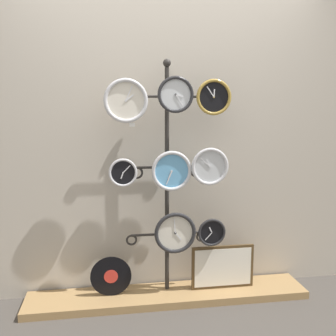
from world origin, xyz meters
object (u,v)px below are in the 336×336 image
Objects in this scene: clock_top_left at (126,101)px; picture_frame at (223,267)px; clock_bottom_right at (212,232)px; clock_middle_left at (123,173)px; clock_top_right at (214,97)px; display_stand at (167,219)px; vinyl_record at (111,276)px; clock_middle_center at (172,171)px; clock_middle_right at (210,167)px; clock_top_center at (176,95)px; clock_bottom_center at (175,233)px.

picture_frame is at bearing 2.28° from clock_top_left.
clock_bottom_right reaches higher than picture_frame.
clock_bottom_right is (0.67, -0.03, -0.48)m from clock_middle_left.
clock_top_left is at bearing -25.15° from clock_middle_left.
clock_top_right reaches higher than clock_top_left.
display_stand is at bearing 172.56° from picture_frame.
vinyl_record is (-0.78, 0.05, -0.33)m from clock_bottom_right.
clock_middle_center is 0.29m from clock_middle_right.
clock_top_center is at bearing -4.97° from vinyl_record.
clock_top_right is 0.84× the size of vinyl_record.
clock_bottom_center is at bearing -175.86° from clock_top_right.
clock_middle_center is at bearing -3.62° from clock_middle_left.
clock_middle_center is at bearing -174.69° from picture_frame.
vinyl_record is at bearing -173.22° from display_stand.
clock_top_left reaches higher than clock_bottom_right.
clock_middle_right reaches higher than picture_frame.
vinyl_record is at bearing 174.54° from clock_middle_center.
clock_middle_left is at bearing 176.20° from clock_middle_right.
display_stand reaches higher than clock_top_right.
clock_top_right is 1.57m from vinyl_record.
clock_top_right is 0.93× the size of clock_middle_right.
clock_bottom_center is 0.60m from vinyl_record.
clock_middle_center is at bearing -78.63° from display_stand.
clock_top_center is (0.36, -0.01, 0.04)m from clock_top_left.
clock_middle_right is 0.57m from clock_bottom_center.
clock_top_left is 1.19m from clock_bottom_right.
clock_middle_center is 1.38× the size of clock_bottom_right.
clock_bottom_right is at bearing -17.80° from display_stand.
clock_middle_center is at bearing 175.97° from clock_middle_right.
clock_top_center is 0.88× the size of clock_middle_center.
clock_bottom_center is 0.63× the size of picture_frame.
picture_frame is at bearing -0.32° from vinyl_record.
picture_frame is at bearing 5.31° from clock_middle_center.
clock_bottom_right is at bearing -2.25° from clock_top_center.
clock_top_left is 0.63× the size of picture_frame.
display_stand is 0.14m from clock_bottom_center.
clock_top_left is at bearing 178.31° from clock_bottom_right.
clock_bottom_center is at bearing -3.97° from clock_top_left.
clock_middle_right is (0.31, -0.12, 0.43)m from display_stand.
display_stand reaches higher than picture_frame.
clock_top_right reaches higher than clock_bottom_right.
clock_top_right is at bearing -1.45° from clock_middle_left.
picture_frame is (0.11, 0.03, -1.34)m from clock_top_right.
clock_top_center is at bearing 80.48° from clock_bottom_center.
clock_top_left reaches higher than clock_bottom_center.
clock_top_left is 1.19× the size of clock_top_right.
clock_bottom_center is 1.46× the size of clock_bottom_right.
clock_bottom_center reaches higher than vinyl_record.
clock_top_right reaches higher than vinyl_record.
clock_top_left is at bearing 178.75° from clock_top_center.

